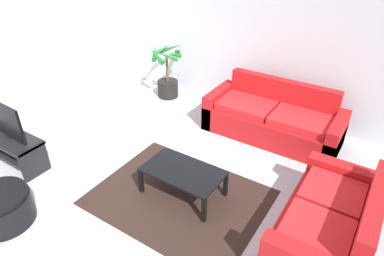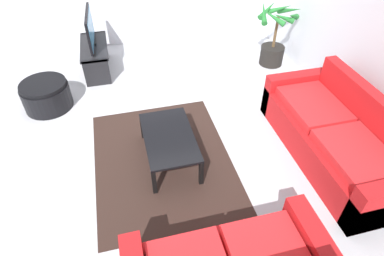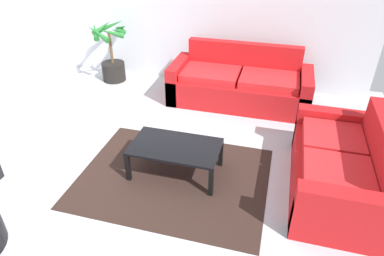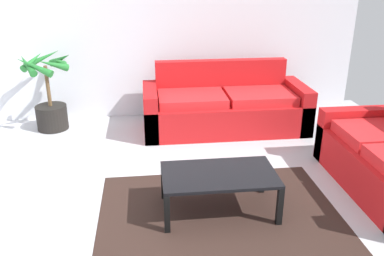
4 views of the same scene
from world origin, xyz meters
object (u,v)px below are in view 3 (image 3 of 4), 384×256
(couch_main, at_px, (239,85))
(couch_loveseat, at_px, (339,170))
(potted_palm, at_px, (112,58))
(coffee_table, at_px, (175,149))

(couch_main, relative_size, couch_loveseat, 1.31)
(couch_loveseat, bearing_deg, couch_main, 126.53)
(couch_loveseat, relative_size, potted_palm, 1.57)
(couch_main, xyz_separation_m, potted_palm, (-2.39, 0.26, 0.14))
(couch_main, xyz_separation_m, coffee_table, (-0.45, -2.03, 0.04))
(couch_main, height_order, coffee_table, couch_main)
(potted_palm, bearing_deg, couch_loveseat, -29.43)
(couch_loveseat, bearing_deg, coffee_table, -174.81)
(couch_loveseat, distance_m, potted_palm, 4.32)
(couch_loveseat, bearing_deg, potted_palm, 150.57)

